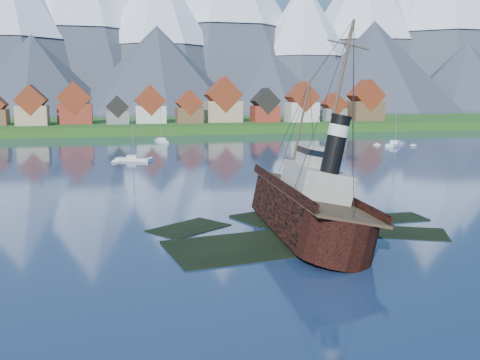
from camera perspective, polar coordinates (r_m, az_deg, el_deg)
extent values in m
plane|color=#1B2C4C|center=(53.65, 5.07, -6.15)|extent=(1400.00, 1400.00, 0.00)
cube|color=black|center=(51.04, 2.57, -7.31)|extent=(19.08, 11.42, 1.00)
cube|color=black|center=(59.44, 9.34, -5.08)|extent=(15.15, 9.76, 1.00)
cube|color=black|center=(62.60, 4.17, -4.15)|extent=(11.45, 9.06, 1.00)
cube|color=black|center=(57.78, 16.80, -5.82)|extent=(10.27, 8.34, 1.00)
cube|color=black|center=(57.39, -5.47, -5.54)|extent=(9.42, 8.68, 1.00)
cube|color=black|center=(64.26, 16.42, -4.23)|extent=(6.00, 4.00, 1.00)
cube|color=#224E16|center=(220.04, -9.28, 5.48)|extent=(600.00, 80.00, 3.20)
cube|color=#3F3D38|center=(182.27, -8.35, 4.73)|extent=(600.00, 2.50, 2.00)
cube|color=tan|center=(200.82, -21.27, 6.44)|extent=(10.50, 9.00, 6.80)
cube|color=maroon|center=(200.69, -21.36, 7.95)|extent=(10.69, 9.18, 10.69)
cube|color=maroon|center=(205.45, -17.16, 6.77)|extent=(12.00, 8.50, 7.20)
cube|color=maroon|center=(205.32, -17.24, 8.37)|extent=(12.22, 8.67, 12.22)
cube|color=slate|center=(200.16, -12.92, 6.54)|extent=(8.00, 7.00, 4.80)
cube|color=black|center=(200.02, -12.96, 7.64)|extent=(8.15, 7.14, 8.15)
cube|color=beige|center=(203.63, -9.54, 6.92)|extent=(11.00, 9.50, 6.40)
cube|color=maroon|center=(203.49, -9.58, 8.38)|extent=(11.20, 9.69, 11.20)
cube|color=brown|center=(201.18, -5.44, 6.89)|extent=(9.50, 8.00, 5.80)
cube|color=maroon|center=(201.04, -5.46, 8.20)|extent=(9.67, 8.16, 9.67)
cube|color=tan|center=(208.49, -1.81, 7.31)|extent=(13.50, 10.00, 8.00)
cube|color=maroon|center=(208.37, -1.82, 9.08)|extent=(13.75, 10.20, 13.75)
cube|color=maroon|center=(209.50, 2.68, 7.07)|extent=(10.00, 8.50, 6.20)
cube|color=black|center=(209.37, 2.70, 8.41)|extent=(10.18, 8.67, 10.18)
cube|color=beige|center=(211.01, 6.60, 7.21)|extent=(11.50, 9.00, 7.50)
cube|color=maroon|center=(210.88, 6.63, 8.79)|extent=(11.71, 9.18, 11.71)
cube|color=slate|center=(220.34, 9.92, 6.90)|extent=(9.00, 7.50, 5.00)
cube|color=maroon|center=(220.22, 9.95, 7.97)|extent=(9.16, 7.65, 9.16)
cube|color=brown|center=(224.00, 13.21, 7.19)|extent=(12.50, 10.00, 7.80)
cube|color=maroon|center=(223.88, 13.27, 8.76)|extent=(12.73, 10.20, 12.73)
cone|color=#2D333D|center=(514.14, -23.72, 15.12)|extent=(180.00, 180.00, 150.00)
cone|color=#2D333D|center=(549.41, -16.64, 16.66)|extent=(210.00, 210.00, 180.00)
cone|color=#2D333D|center=(524.06, -8.74, 15.37)|extent=(170.00, 170.00, 145.00)
cone|color=#2D333D|center=(581.95, -2.00, 17.59)|extent=(240.00, 240.00, 200.00)
cone|color=#2D333D|center=(544.08, 6.70, 14.13)|extent=(150.00, 150.00, 125.00)
cone|color=white|center=(546.77, 6.76, 16.74)|extent=(93.00, 93.00, 75.00)
cone|color=#2D333D|center=(605.24, 13.12, 15.60)|extent=(200.00, 200.00, 170.00)
cone|color=#2D333D|center=(633.19, 20.53, 15.89)|extent=(230.00, 230.00, 190.00)
cone|color=#2D333D|center=(695.88, 23.95, 13.59)|extent=(180.00, 180.00, 155.00)
cone|color=white|center=(699.29, 24.12, 16.11)|extent=(111.60, 111.60, 93.00)
cone|color=#2D333D|center=(426.47, -21.16, 10.41)|extent=(120.00, 120.00, 58.00)
cone|color=#2D333D|center=(419.88, -8.77, 11.50)|extent=(136.00, 136.00, 66.00)
cone|color=#2D333D|center=(440.64, 3.15, 10.44)|extent=(110.00, 110.00, 50.00)
cone|color=#2D333D|center=(472.15, 14.01, 11.63)|extent=(150.00, 150.00, 75.00)
cone|color=#2D333D|center=(520.20, 22.89, 10.11)|extent=(124.00, 124.00, 60.00)
cube|color=black|center=(55.05, 6.49, -3.48)|extent=(6.62, 19.07, 3.97)
cone|color=black|center=(66.56, 2.84, -1.20)|extent=(6.62, 6.62, 6.62)
cylinder|color=black|center=(46.49, 10.54, -5.98)|extent=(6.62, 6.62, 3.97)
cube|color=#4C3826|center=(54.63, 6.53, -1.35)|extent=(6.49, 25.16, 0.24)
cube|color=black|center=(53.56, 3.34, -1.06)|extent=(0.19, 24.37, 0.85)
cube|color=black|center=(55.72, 9.61, -0.77)|extent=(0.19, 24.37, 0.85)
cube|color=#ADA89E|center=(53.08, 7.08, -0.12)|extent=(4.92, 8.04, 2.84)
cube|color=#ADA89E|center=(53.61, 6.78, 2.63)|extent=(3.41, 3.78, 2.08)
cylinder|color=black|center=(49.68, 8.45, 3.94)|extent=(1.80, 1.80, 5.30)
cylinder|color=silver|center=(49.57, 8.48, 5.46)|extent=(1.89, 1.89, 1.04)
cylinder|color=#473828|center=(61.00, 4.18, 5.26)|extent=(0.26, 0.26, 11.35)
cylinder|color=#473828|center=(51.50, 7.68, 10.36)|extent=(0.30, 0.30, 12.30)
cube|color=silver|center=(115.06, -11.30, 2.05)|extent=(7.66, 5.75, 1.04)
cube|color=silver|center=(114.97, -11.32, 2.46)|extent=(2.76, 2.61, 0.61)
cylinder|color=gray|center=(114.55, -11.38, 4.55)|extent=(0.12, 0.12, 9.01)
cube|color=silver|center=(151.12, 16.21, 3.57)|extent=(8.12, 7.54, 1.25)
cube|color=silver|center=(151.03, 16.22, 3.94)|extent=(3.15, 3.11, 0.73)
cylinder|color=gray|center=(150.67, 16.31, 5.86)|extent=(0.15, 0.15, 10.86)
cube|color=silver|center=(157.31, -8.38, 4.05)|extent=(3.25, 9.41, 1.11)
cube|color=silver|center=(157.23, -8.39, 4.36)|extent=(2.29, 2.78, 0.65)
cylinder|color=gray|center=(156.91, -8.43, 5.99)|extent=(0.13, 0.13, 9.59)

